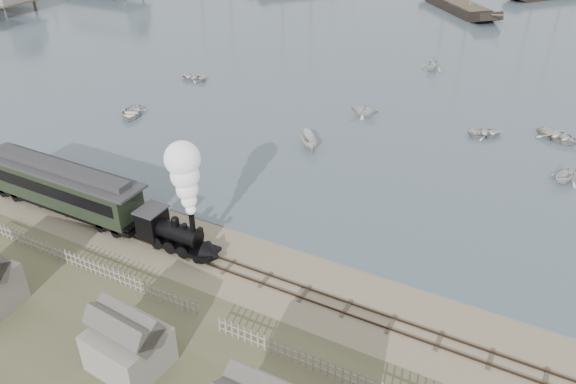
% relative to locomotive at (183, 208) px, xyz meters
% --- Properties ---
extents(ground, '(600.00, 600.00, 0.00)m').
position_rel_locomotive_xyz_m(ground, '(1.51, 2.00, -3.93)').
color(ground, gray).
rests_on(ground, ground).
extents(rail_track, '(120.00, 1.80, 0.16)m').
position_rel_locomotive_xyz_m(rail_track, '(1.51, 0.00, -3.89)').
color(rail_track, '#35261D').
rests_on(rail_track, ground).
extents(picket_fence_west, '(19.00, 0.10, 1.20)m').
position_rel_locomotive_xyz_m(picket_fence_west, '(-4.99, -5.00, -3.93)').
color(picket_fence_west, gray).
rests_on(picket_fence_west, ground).
extents(picket_fence_east, '(15.00, 0.10, 1.20)m').
position_rel_locomotive_xyz_m(picket_fence_east, '(14.01, -5.50, -3.93)').
color(picket_fence_east, gray).
rests_on(picket_fence_east, ground).
extents(shed_mid, '(4.00, 3.50, 3.60)m').
position_rel_locomotive_xyz_m(shed_mid, '(3.51, -10.00, -3.93)').
color(shed_mid, gray).
rests_on(shed_mid, ground).
extents(locomotive, '(6.80, 2.54, 8.48)m').
position_rel_locomotive_xyz_m(locomotive, '(0.00, 0.00, 0.00)').
color(locomotive, black).
rests_on(locomotive, ground).
extents(passenger_coach, '(15.42, 2.97, 3.75)m').
position_rel_locomotive_xyz_m(passenger_coach, '(-12.09, 0.00, -1.58)').
color(passenger_coach, black).
rests_on(passenger_coach, ground).
extents(beached_dinghy, '(3.63, 4.71, 0.90)m').
position_rel_locomotive_xyz_m(beached_dinghy, '(-12.23, 2.59, -3.48)').
color(beached_dinghy, silver).
rests_on(beached_dinghy, ground).
extents(rowboat_0, '(5.08, 4.56, 0.87)m').
position_rel_locomotive_xyz_m(rowboat_0, '(-20.61, 17.18, -3.43)').
color(rowboat_0, silver).
rests_on(rowboat_0, harbor_water).
extents(rowboat_1, '(2.91, 3.30, 1.64)m').
position_rel_locomotive_xyz_m(rowboat_1, '(2.12, 29.49, -3.05)').
color(rowboat_1, silver).
rests_on(rowboat_1, harbor_water).
extents(rowboat_2, '(3.44, 3.25, 1.33)m').
position_rel_locomotive_xyz_m(rowboat_2, '(0.06, 19.70, -3.20)').
color(rowboat_2, silver).
rests_on(rowboat_2, harbor_water).
extents(rowboat_3, '(4.74, 5.28, 0.90)m').
position_rel_locomotive_xyz_m(rowboat_3, '(21.82, 32.98, -3.42)').
color(rowboat_3, silver).
rests_on(rowboat_3, harbor_water).
extents(rowboat_4, '(3.91, 3.73, 1.61)m').
position_rel_locomotive_xyz_m(rowboat_4, '(23.22, 24.04, -3.06)').
color(rowboat_4, silver).
rests_on(rowboat_4, harbor_water).
extents(rowboat_6, '(2.73, 3.74, 0.76)m').
position_rel_locomotive_xyz_m(rowboat_6, '(-21.62, 30.04, -3.49)').
color(rowboat_6, silver).
rests_on(rowboat_6, harbor_water).
extents(rowboat_7, '(3.54, 3.14, 1.73)m').
position_rel_locomotive_xyz_m(rowboat_7, '(4.50, 48.47, -3.00)').
color(rowboat_7, silver).
rests_on(rowboat_7, harbor_water).
extents(rowboat_8, '(4.24, 4.47, 0.75)m').
position_rel_locomotive_xyz_m(rowboat_8, '(15.18, 30.50, -3.49)').
color(rowboat_8, silver).
rests_on(rowboat_8, harbor_water).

